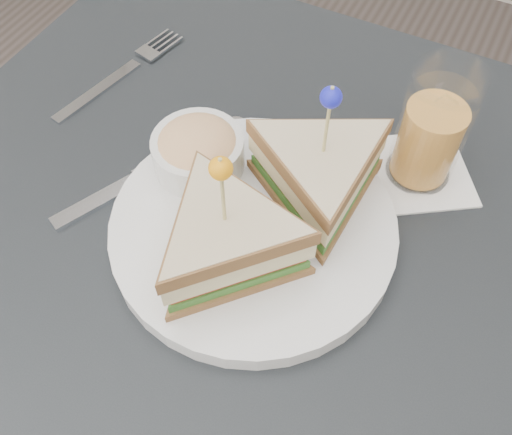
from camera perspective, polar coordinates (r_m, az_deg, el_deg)
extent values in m
cube|color=black|center=(0.58, -1.33, -4.02)|extent=(0.80, 0.80, 0.03)
cylinder|color=black|center=(1.18, -8.17, 6.41)|extent=(0.04, 0.04, 0.72)
cylinder|color=white|center=(0.57, -0.27, -1.23)|extent=(0.36, 0.36, 0.02)
cylinder|color=white|center=(0.56, -0.27, -0.60)|extent=(0.36, 0.36, 0.01)
cylinder|color=#C9BC73|center=(0.45, -3.33, 2.19)|extent=(0.00, 0.00, 0.09)
sphere|color=orange|center=(0.43, -3.55, 4.92)|extent=(0.02, 0.02, 0.02)
cylinder|color=#C9BC73|center=(0.50, 7.10, 9.05)|extent=(0.00, 0.00, 0.09)
sphere|color=#191CBC|center=(0.48, 7.51, 11.84)|extent=(0.02, 0.02, 0.02)
cylinder|color=white|center=(0.60, -5.77, 6.29)|extent=(0.12, 0.12, 0.04)
ellipsoid|color=#E0B772|center=(0.58, -5.89, 7.25)|extent=(0.11, 0.11, 0.04)
cube|color=silver|center=(0.74, -15.55, 12.11)|extent=(0.04, 0.13, 0.00)
cube|color=silver|center=(0.77, -10.74, 15.83)|extent=(0.03, 0.02, 0.00)
cube|color=white|center=(0.62, -15.26, 1.75)|extent=(0.06, 0.11, 0.01)
cube|color=white|center=(0.64, -6.82, 6.66)|extent=(0.08, 0.13, 0.00)
cylinder|color=white|center=(0.67, -2.05, 9.27)|extent=(0.03, 0.03, 0.00)
cube|color=white|center=(0.65, 15.79, 4.46)|extent=(0.15, 0.15, 0.00)
cylinder|color=gold|center=(0.61, 16.81, 7.30)|extent=(0.09, 0.09, 0.09)
cylinder|color=white|center=(0.60, 17.30, 8.67)|extent=(0.10, 0.10, 0.14)
cube|color=white|center=(0.60, 18.36, 10.41)|extent=(0.02, 0.02, 0.02)
cube|color=white|center=(0.58, 16.79, 9.21)|extent=(0.02, 0.02, 0.02)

